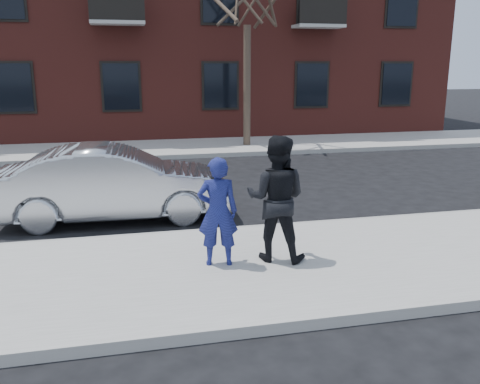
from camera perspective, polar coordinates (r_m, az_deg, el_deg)
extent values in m
plane|color=black|center=(7.64, -12.97, -9.51)|extent=(100.00, 100.00, 0.00)
cube|color=gray|center=(7.39, -12.99, -9.74)|extent=(50.00, 3.50, 0.15)
cube|color=#999691|center=(9.06, -13.04, -5.19)|extent=(50.00, 0.10, 0.15)
cube|color=gray|center=(18.51, -13.13, 4.62)|extent=(50.00, 3.50, 0.15)
cube|color=#999691|center=(16.73, -13.12, 3.64)|extent=(50.00, 0.10, 0.15)
cube|color=black|center=(20.33, -2.20, 11.83)|extent=(1.30, 0.06, 1.70)
cube|color=black|center=(22.98, 17.16, 11.50)|extent=(1.30, 0.06, 1.70)
cube|color=black|center=(23.09, 17.77, 19.43)|extent=(1.30, 0.06, 1.70)
cylinder|color=#3A2E22|center=(18.56, 0.79, 11.77)|extent=(0.26, 0.26, 4.20)
imported|color=#B7BABF|center=(10.31, -13.85, 0.95)|extent=(4.53, 1.69, 1.48)
imported|color=navy|center=(7.34, -2.52, -2.22)|extent=(0.64, 0.46, 1.61)
cube|color=black|center=(7.44, -3.01, 1.39)|extent=(0.09, 0.14, 0.08)
imported|color=black|center=(7.52, 4.09, -0.74)|extent=(1.13, 1.04, 1.88)
cube|color=black|center=(7.69, 3.20, 0.59)|extent=(0.10, 0.15, 0.06)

